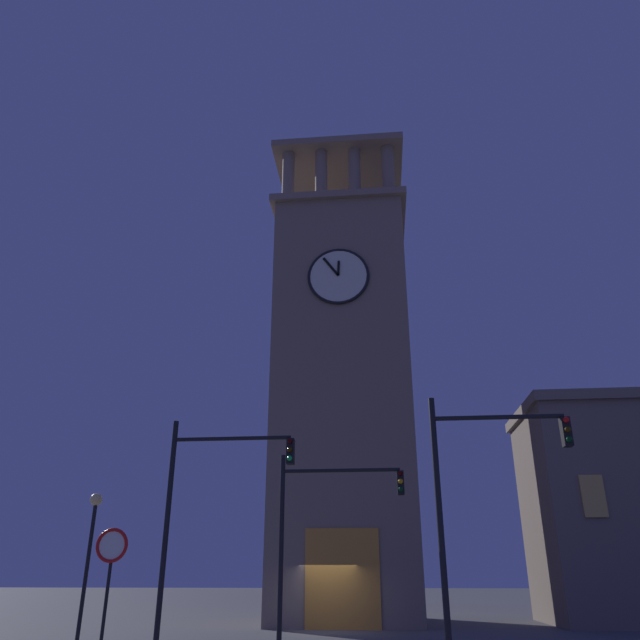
% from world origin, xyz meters
% --- Properties ---
extents(ground_plane, '(200.00, 200.00, 0.00)m').
position_xyz_m(ground_plane, '(0.00, 0.00, 0.00)').
color(ground_plane, '#4C4C51').
extents(clocktower, '(7.49, 9.13, 27.77)m').
position_xyz_m(clocktower, '(-0.63, -5.22, 11.18)').
color(clocktower, gray).
rests_on(clocktower, ground_plane).
extents(traffic_signal_near, '(4.06, 0.41, 5.80)m').
position_xyz_m(traffic_signal_near, '(-0.48, 6.73, 3.85)').
color(traffic_signal_near, black).
rests_on(traffic_signal_near, ground_plane).
extents(traffic_signal_mid, '(3.78, 0.41, 6.48)m').
position_xyz_m(traffic_signal_mid, '(2.70, 9.07, 4.23)').
color(traffic_signal_mid, black).
rests_on(traffic_signal_mid, ground_plane).
extents(traffic_signal_far, '(3.56, 0.41, 6.45)m').
position_xyz_m(traffic_signal_far, '(-4.89, 11.06, 4.20)').
color(traffic_signal_far, black).
rests_on(traffic_signal_far, ground_plane).
extents(street_lamp, '(0.44, 0.44, 4.85)m').
position_xyz_m(street_lamp, '(7.93, 5.08, 3.41)').
color(street_lamp, black).
rests_on(street_lamp, ground_plane).
extents(no_horn_sign, '(0.78, 0.14, 3.11)m').
position_xyz_m(no_horn_sign, '(3.93, 12.46, 2.45)').
color(no_horn_sign, black).
rests_on(no_horn_sign, ground_plane).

